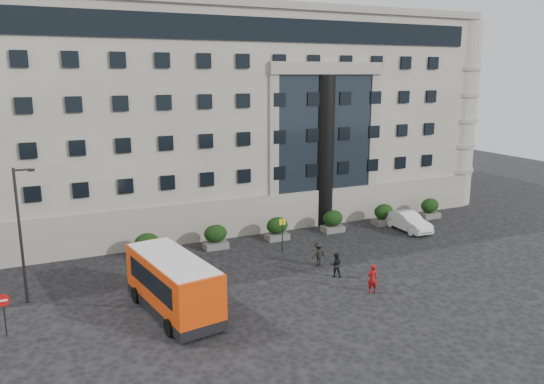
{
  "coord_description": "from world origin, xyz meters",
  "views": [
    {
      "loc": [
        -11.13,
        -29.05,
        13.07
      ],
      "look_at": [
        4.0,
        3.6,
        5.0
      ],
      "focal_mm": 35.0,
      "sensor_mm": 36.0,
      "label": 1
    }
  ],
  "objects_px": {
    "pedestrian_c": "(318,254)",
    "minibus": "(173,282)",
    "street_lamp": "(21,231)",
    "bus_stop_sign": "(282,229)",
    "parked_car_c": "(8,250)",
    "pedestrian_b": "(336,265)",
    "pedestrian_a": "(372,279)",
    "hedge_d": "(333,221)",
    "hedge_f": "(430,208)",
    "hedge_a": "(147,246)",
    "hedge_c": "(277,228)",
    "no_entry_sign": "(3,307)",
    "hedge_b": "(216,237)",
    "hedge_e": "(383,214)",
    "red_truck": "(23,224)",
    "white_taxi": "(408,221)"
  },
  "relations": [
    {
      "from": "pedestrian_c",
      "to": "minibus",
      "type": "bearing_deg",
      "value": 2.5
    },
    {
      "from": "street_lamp",
      "to": "bus_stop_sign",
      "type": "distance_m",
      "value": 17.75
    },
    {
      "from": "parked_car_c",
      "to": "pedestrian_c",
      "type": "distance_m",
      "value": 22.36
    },
    {
      "from": "minibus",
      "to": "pedestrian_b",
      "type": "relative_size",
      "value": 4.89
    },
    {
      "from": "parked_car_c",
      "to": "pedestrian_a",
      "type": "height_order",
      "value": "pedestrian_a"
    },
    {
      "from": "hedge_d",
      "to": "hedge_f",
      "type": "xyz_separation_m",
      "value": [
        10.4,
        0.0,
        0.0
      ]
    },
    {
      "from": "hedge_a",
      "to": "hedge_c",
      "type": "xyz_separation_m",
      "value": [
        10.4,
        0.0,
        0.0
      ]
    },
    {
      "from": "hedge_a",
      "to": "bus_stop_sign",
      "type": "distance_m",
      "value": 9.94
    },
    {
      "from": "no_entry_sign",
      "to": "pedestrian_a",
      "type": "height_order",
      "value": "no_entry_sign"
    },
    {
      "from": "hedge_b",
      "to": "pedestrian_c",
      "type": "bearing_deg",
      "value": -51.2
    },
    {
      "from": "hedge_a",
      "to": "hedge_e",
      "type": "relative_size",
      "value": 1.0
    },
    {
      "from": "hedge_f",
      "to": "minibus",
      "type": "relative_size",
      "value": 0.23
    },
    {
      "from": "hedge_c",
      "to": "no_entry_sign",
      "type": "relative_size",
      "value": 0.79
    },
    {
      "from": "pedestrian_b",
      "to": "hedge_b",
      "type": "bearing_deg",
      "value": -29.85
    },
    {
      "from": "pedestrian_a",
      "to": "pedestrian_c",
      "type": "height_order",
      "value": "pedestrian_a"
    },
    {
      "from": "hedge_e",
      "to": "pedestrian_c",
      "type": "height_order",
      "value": "hedge_e"
    },
    {
      "from": "hedge_c",
      "to": "street_lamp",
      "type": "bearing_deg",
      "value": -165.33
    },
    {
      "from": "hedge_a",
      "to": "hedge_f",
      "type": "xyz_separation_m",
      "value": [
        26.0,
        0.0,
        0.0
      ]
    },
    {
      "from": "street_lamp",
      "to": "pedestrian_a",
      "type": "relative_size",
      "value": 4.42
    },
    {
      "from": "bus_stop_sign",
      "to": "pedestrian_a",
      "type": "height_order",
      "value": "bus_stop_sign"
    },
    {
      "from": "hedge_f",
      "to": "no_entry_sign",
      "type": "height_order",
      "value": "no_entry_sign"
    },
    {
      "from": "hedge_e",
      "to": "no_entry_sign",
      "type": "bearing_deg",
      "value": -163.48
    },
    {
      "from": "hedge_b",
      "to": "pedestrian_a",
      "type": "xyz_separation_m",
      "value": [
        5.91,
        -12.0,
        -0.02
      ]
    },
    {
      "from": "hedge_b",
      "to": "no_entry_sign",
      "type": "bearing_deg",
      "value": -148.1
    },
    {
      "from": "hedge_c",
      "to": "bus_stop_sign",
      "type": "xyz_separation_m",
      "value": [
        -0.9,
        -2.8,
        0.8
      ]
    },
    {
      "from": "hedge_a",
      "to": "hedge_c",
      "type": "distance_m",
      "value": 10.4
    },
    {
      "from": "pedestrian_a",
      "to": "hedge_c",
      "type": "bearing_deg",
      "value": -73.92
    },
    {
      "from": "hedge_a",
      "to": "hedge_e",
      "type": "xyz_separation_m",
      "value": [
        20.8,
        0.0,
        0.0
      ]
    },
    {
      "from": "hedge_b",
      "to": "pedestrian_a",
      "type": "distance_m",
      "value": 13.37
    },
    {
      "from": "hedge_b",
      "to": "pedestrian_c",
      "type": "relative_size",
      "value": 1.09
    },
    {
      "from": "hedge_a",
      "to": "parked_car_c",
      "type": "relative_size",
      "value": 0.42
    },
    {
      "from": "hedge_c",
      "to": "minibus",
      "type": "xyz_separation_m",
      "value": [
        -10.94,
        -9.57,
        0.84
      ]
    },
    {
      "from": "hedge_a",
      "to": "no_entry_sign",
      "type": "distance_m",
      "value": 12.64
    },
    {
      "from": "hedge_b",
      "to": "minibus",
      "type": "xyz_separation_m",
      "value": [
        -5.74,
        -9.57,
        0.84
      ]
    },
    {
      "from": "hedge_d",
      "to": "hedge_f",
      "type": "distance_m",
      "value": 10.4
    },
    {
      "from": "minibus",
      "to": "pedestrian_c",
      "type": "xyz_separation_m",
      "value": [
        11.01,
        3.03,
        -0.93
      ]
    },
    {
      "from": "hedge_f",
      "to": "street_lamp",
      "type": "xyz_separation_m",
      "value": [
        -33.94,
        -4.8,
        3.44
      ]
    },
    {
      "from": "hedge_b",
      "to": "parked_car_c",
      "type": "height_order",
      "value": "hedge_b"
    },
    {
      "from": "hedge_d",
      "to": "street_lamp",
      "type": "height_order",
      "value": "street_lamp"
    },
    {
      "from": "hedge_b",
      "to": "hedge_f",
      "type": "bearing_deg",
      "value": 0.0
    },
    {
      "from": "hedge_d",
      "to": "hedge_b",
      "type": "bearing_deg",
      "value": 180.0
    },
    {
      "from": "hedge_c",
      "to": "no_entry_sign",
      "type": "bearing_deg",
      "value": -155.51
    },
    {
      "from": "street_lamp",
      "to": "pedestrian_b",
      "type": "distance_m",
      "value": 19.18
    },
    {
      "from": "hedge_d",
      "to": "minibus",
      "type": "bearing_deg",
      "value": -149.34
    },
    {
      "from": "no_entry_sign",
      "to": "pedestrian_b",
      "type": "xyz_separation_m",
      "value": [
        19.47,
        0.01,
        -0.83
      ]
    },
    {
      "from": "red_truck",
      "to": "parked_car_c",
      "type": "distance_m",
      "value": 3.83
    },
    {
      "from": "parked_car_c",
      "to": "red_truck",
      "type": "bearing_deg",
      "value": 69.01
    },
    {
      "from": "hedge_f",
      "to": "white_taxi",
      "type": "distance_m",
      "value": 4.99
    },
    {
      "from": "hedge_d",
      "to": "pedestrian_a",
      "type": "height_order",
      "value": "hedge_d"
    },
    {
      "from": "bus_stop_sign",
      "to": "red_truck",
      "type": "relative_size",
      "value": 0.44
    }
  ]
}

